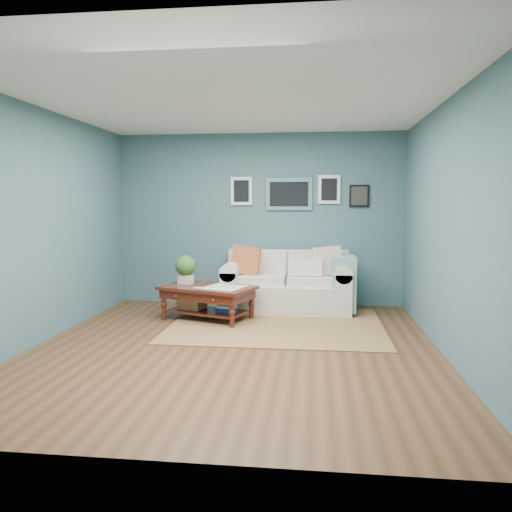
# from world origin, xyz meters

# --- Properties ---
(room_shell) EXTENTS (5.00, 5.02, 2.70)m
(room_shell) POSITION_xyz_m (0.01, 0.06, 1.36)
(room_shell) COLOR brown
(room_shell) RESTS_ON ground
(area_rug) EXTENTS (2.77, 2.22, 0.01)m
(area_rug) POSITION_xyz_m (0.39, 1.08, 0.01)
(area_rug) COLOR brown
(area_rug) RESTS_ON ground
(loveseat) EXTENTS (1.94, 0.88, 1.00)m
(loveseat) POSITION_xyz_m (0.56, 2.03, 0.41)
(loveseat) COLOR silver
(loveseat) RESTS_ON ground
(coffee_table) EXTENTS (1.42, 1.10, 0.87)m
(coffee_table) POSITION_xyz_m (-0.64, 1.33, 0.39)
(coffee_table) COLOR #37130C
(coffee_table) RESTS_ON ground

